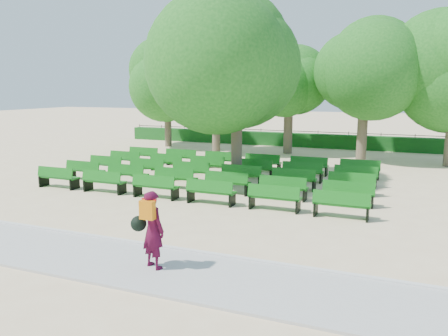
{
  "coord_description": "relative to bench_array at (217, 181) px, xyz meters",
  "views": [
    {
      "loc": [
        5.99,
        -15.1,
        3.87
      ],
      "look_at": [
        0.35,
        -1.0,
        1.1
      ],
      "focal_mm": 35.0,
      "sensor_mm": 36.0,
      "label": 1
    }
  ],
  "objects": [
    {
      "name": "ground",
      "position": [
        0.87,
        -1.31,
        -0.09
      ],
      "size": [
        120.0,
        120.0,
        0.0
      ],
      "primitive_type": "plane",
      "color": "beige"
    },
    {
      "name": "paving",
      "position": [
        0.87,
        -8.71,
        -0.06
      ],
      "size": [
        30.0,
        2.2,
        0.06
      ],
      "primitive_type": "cube",
      "color": "#AFAFAA",
      "rests_on": "ground"
    },
    {
      "name": "curb",
      "position": [
        0.87,
        -7.56,
        -0.04
      ],
      "size": [
        30.0,
        0.12,
        0.1
      ],
      "primitive_type": "cube",
      "color": "silver",
      "rests_on": "ground"
    },
    {
      "name": "hedge",
      "position": [
        0.87,
        12.69,
        0.36
      ],
      "size": [
        26.0,
        0.7,
        0.9
      ],
      "primitive_type": "cube",
      "color": "#155219",
      "rests_on": "ground"
    },
    {
      "name": "fence",
      "position": [
        0.87,
        13.09,
        -0.09
      ],
      "size": [
        26.0,
        0.1,
        1.02
      ],
      "primitive_type": null,
      "color": "black",
      "rests_on": "ground"
    },
    {
      "name": "tree_line",
      "position": [
        0.87,
        8.69,
        -0.09
      ],
      "size": [
        21.8,
        6.8,
        7.04
      ],
      "primitive_type": null,
      "color": "#22691C",
      "rests_on": "ground"
    },
    {
      "name": "bench_array",
      "position": [
        0.0,
        0.0,
        0.0
      ],
      "size": [
        1.71,
        0.62,
        1.06
      ],
      "rotation": [
        0.0,
        0.0,
        -0.06
      ],
      "color": "#126815",
      "rests_on": "ground"
    },
    {
      "name": "tree_among",
      "position": [
        0.73,
        0.31,
        4.65
      ],
      "size": [
        5.33,
        5.33,
        7.15
      ],
      "color": "brown",
      "rests_on": "ground"
    },
    {
      "name": "person",
      "position": [
        2.12,
        -8.72,
        0.85
      ],
      "size": [
        0.85,
        0.6,
        1.7
      ],
      "rotation": [
        0.0,
        0.0,
        2.78
      ],
      "color": "#410922",
      "rests_on": "ground"
    }
  ]
}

